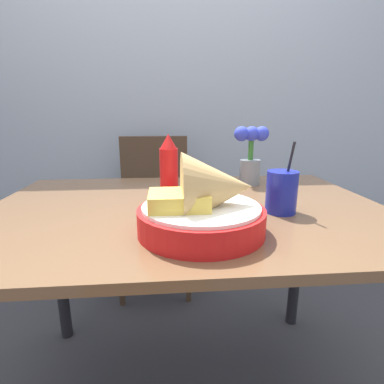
% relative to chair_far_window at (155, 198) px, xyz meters
% --- Properties ---
extents(wall_window, '(7.00, 0.06, 2.60)m').
position_rel_chair_far_window_xyz_m(wall_window, '(0.13, 0.32, 0.78)').
color(wall_window, '#9EA8B7').
rests_on(wall_window, ground_plane).
extents(dining_table, '(1.20, 0.84, 0.73)m').
position_rel_chair_far_window_xyz_m(dining_table, '(0.13, -0.85, 0.12)').
color(dining_table, brown).
rests_on(dining_table, ground_plane).
extents(chair_far_window, '(0.40, 0.40, 0.87)m').
position_rel_chair_far_window_xyz_m(chair_far_window, '(0.00, 0.00, 0.00)').
color(chair_far_window, '#473323').
rests_on(chair_far_window, ground_plane).
extents(food_basket, '(0.30, 0.30, 0.19)m').
position_rel_chair_far_window_xyz_m(food_basket, '(0.16, -1.06, 0.28)').
color(food_basket, red).
rests_on(food_basket, dining_table).
extents(ketchup_bottle, '(0.06, 0.06, 0.21)m').
position_rel_chair_far_window_xyz_m(ketchup_bottle, '(0.08, -0.79, 0.32)').
color(ketchup_bottle, red).
rests_on(ketchup_bottle, dining_table).
extents(drink_cup, '(0.09, 0.09, 0.20)m').
position_rel_chair_far_window_xyz_m(drink_cup, '(0.39, -0.93, 0.27)').
color(drink_cup, '#192399').
rests_on(drink_cup, dining_table).
extents(flower_vase, '(0.13, 0.08, 0.23)m').
position_rel_chair_far_window_xyz_m(flower_vase, '(0.40, -0.59, 0.33)').
color(flower_vase, gray).
rests_on(flower_vase, dining_table).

